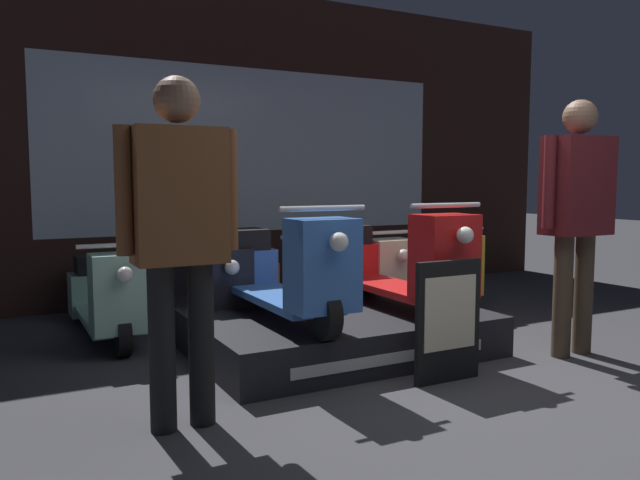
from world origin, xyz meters
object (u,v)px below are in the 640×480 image
(scooter_display_right, at_px, (390,264))
(price_sign_board, at_px, (448,321))
(person_right_browsing, at_px, (577,203))
(scooter_backrow_1, at_px, (199,288))
(scooter_backrow_2, at_px, (281,282))
(scooter_backrow_3, at_px, (352,276))
(person_left_browsing, at_px, (179,222))
(scooter_backrow_0, at_px, (106,296))
(scooter_display_left, at_px, (279,272))
(scooter_backrow_4, at_px, (416,270))

(scooter_display_right, bearing_deg, price_sign_board, -102.18)
(price_sign_board, bearing_deg, person_right_browsing, 2.81)
(scooter_display_right, bearing_deg, scooter_backrow_1, 132.34)
(scooter_backrow_2, height_order, person_right_browsing, person_right_browsing)
(price_sign_board, bearing_deg, scooter_display_right, 77.82)
(scooter_backrow_3, height_order, person_left_browsing, person_left_browsing)
(scooter_backrow_0, distance_m, scooter_backrow_1, 0.76)
(scooter_display_left, xyz_separation_m, price_sign_board, (0.72, -0.93, -0.23))
(scooter_backrow_1, height_order, person_left_browsing, person_left_browsing)
(scooter_backrow_3, relative_size, person_right_browsing, 0.96)
(scooter_backrow_2, height_order, scooter_backrow_3, same)
(scooter_backrow_2, xyz_separation_m, person_left_browsing, (-1.48, -2.10, 0.71))
(scooter_backrow_3, relative_size, scooter_backrow_4, 1.00)
(scooter_backrow_4, xyz_separation_m, person_right_browsing, (-0.19, -2.10, 0.76))
(price_sign_board, bearing_deg, scooter_backrow_0, 127.88)
(scooter_backrow_0, relative_size, price_sign_board, 2.27)
(scooter_display_right, height_order, person_right_browsing, person_right_browsing)
(scooter_display_left, height_order, scooter_backrow_1, scooter_display_left)
(scooter_display_right, height_order, scooter_backrow_1, scooter_display_right)
(scooter_backrow_1, height_order, person_right_browsing, person_right_browsing)
(person_left_browsing, height_order, price_sign_board, person_left_browsing)
(scooter_backrow_2, distance_m, scooter_backrow_4, 1.52)
(person_left_browsing, relative_size, person_right_browsing, 0.97)
(scooter_backrow_0, relative_size, person_left_browsing, 0.98)
(scooter_backrow_1, bearing_deg, scooter_backrow_0, 180.00)
(scooter_backrow_2, distance_m, person_right_browsing, 2.59)
(scooter_display_left, xyz_separation_m, scooter_backrow_0, (-0.96, 1.23, -0.29))
(scooter_backrow_2, relative_size, price_sign_board, 2.27)
(scooter_backrow_3, distance_m, scooter_backrow_4, 0.76)
(person_right_browsing, height_order, price_sign_board, person_right_browsing)
(scooter_backrow_0, height_order, person_right_browsing, person_right_browsing)
(scooter_backrow_0, distance_m, scooter_backrow_4, 3.03)
(scooter_display_left, bearing_deg, scooter_display_right, 0.00)
(scooter_display_left, bearing_deg, scooter_backrow_2, 65.46)
(scooter_display_left, relative_size, scooter_backrow_4, 1.00)
(scooter_backrow_2, height_order, person_left_browsing, person_left_browsing)
(scooter_backrow_4, distance_m, price_sign_board, 2.55)
(scooter_backrow_1, xyz_separation_m, person_left_browsing, (-0.72, -2.10, 0.71))
(scooter_backrow_1, relative_size, person_right_browsing, 0.96)
(scooter_display_left, xyz_separation_m, scooter_backrow_4, (2.08, 1.23, -0.29))
(scooter_backrow_0, relative_size, scooter_backrow_3, 1.00)
(scooter_display_left, height_order, scooter_backrow_3, scooter_display_left)
(scooter_backrow_0, distance_m, scooter_backrow_2, 1.52)
(scooter_backrow_4, distance_m, person_left_browsing, 3.72)
(person_left_browsing, xyz_separation_m, price_sign_board, (1.64, -0.06, -0.65))
(scooter_backrow_4, bearing_deg, person_left_browsing, -145.01)
(person_left_browsing, bearing_deg, scooter_backrow_3, 43.14)
(scooter_backrow_0, bearing_deg, scooter_backrow_2, 0.00)
(scooter_backrow_3, bearing_deg, person_right_browsing, -74.86)
(scooter_backrow_0, bearing_deg, price_sign_board, -52.12)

